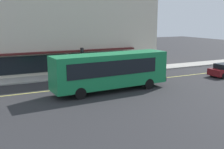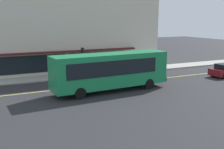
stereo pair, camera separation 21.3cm
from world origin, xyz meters
The scene contains 9 objects.
ground centered at (0.00, 0.00, 0.00)m, with size 120.00×120.00×0.00m, color #28282B.
sidewalk centered at (0.00, 5.46, 0.07)m, with size 80.00×2.84×0.15m, color #9E9B93.
lane_centre_stripe centered at (0.00, 0.00, 0.00)m, with size 36.00×0.16×0.01m, color #D8D14C.
storefront_building centered at (-3.12, 10.96, 7.23)m, with size 26.56×8.77×14.48m.
bus centered at (-1.43, -2.50, 1.99)m, with size 11.25×3.11×3.50m.
traffic_light centered at (-1.63, 4.69, 2.53)m, with size 0.30×0.52×3.20m.
pedestrian_by_curb centered at (-3.26, 5.07, 1.07)m, with size 0.34×0.34×1.55m.
pedestrian_near_storefront centered at (0.05, 6.28, 1.23)m, with size 0.34×0.34×1.79m.
pedestrian_at_corner centered at (-5.43, 4.75, 1.25)m, with size 0.34×0.34×1.81m.
Camera 2 is at (-11.99, -24.79, 6.54)m, focal length 43.87 mm.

